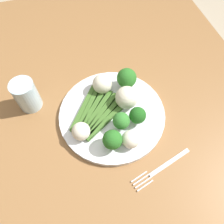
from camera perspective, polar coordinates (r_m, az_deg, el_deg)
The scene contains 14 objects.
ground_plane at distance 1.33m, azimuth -1.37°, elevation -18.89°, with size 6.00×6.00×0.02m, color #B7A88E.
dining_table at distance 0.68m, azimuth -2.55°, elevation -7.61°, with size 1.26×0.97×0.77m.
plate at distance 0.59m, azimuth 0.00°, elevation -0.61°, with size 0.28×0.28×0.01m, color white.
asparagus_bundle at distance 0.58m, azimuth -4.14°, elevation -0.23°, with size 0.16×0.17×0.01m.
broccoli_left at distance 0.61m, azimuth 3.80°, elevation 8.68°, with size 0.05×0.05×0.07m.
broccoli_front_left at distance 0.52m, azimuth 0.11°, elevation -7.21°, with size 0.05×0.05×0.06m.
broccoli_back at distance 0.54m, azimuth 2.40°, elevation -2.32°, with size 0.04×0.04×0.05m.
broccoli_back_right at distance 0.55m, azimuth 6.62°, elevation -0.89°, with size 0.04×0.04×0.05m.
cauliflower_near_center at distance 0.61m, azimuth -2.54°, elevation 7.26°, with size 0.05×0.05×0.05m, color silver.
cauliflower_near_fork at distance 0.58m, azimuth 3.84°, elevation 3.75°, with size 0.06×0.06×0.06m, color silver.
cauliflower_right at distance 0.53m, azimuth 4.87°, elevation -7.03°, with size 0.04×0.04×0.04m, color white.
cauliflower_front at distance 0.54m, azimuth -8.00°, elevation -4.96°, with size 0.05×0.05×0.05m, color white.
fork at distance 0.56m, azimuth 12.61°, elevation -13.96°, with size 0.06×0.16×0.00m.
water_glass at distance 0.62m, azimuth -21.21°, elevation 4.07°, with size 0.06×0.06×0.09m, color silver.
Camera 1 is at (-0.26, 0.05, 1.29)m, focal length 35.39 mm.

